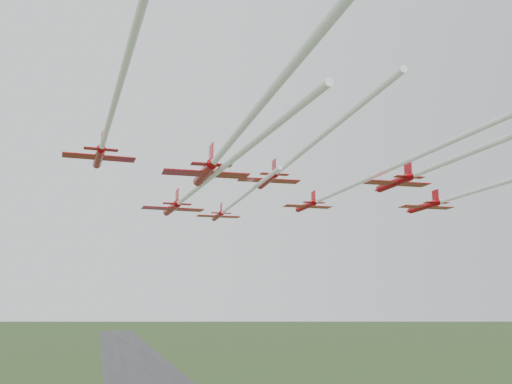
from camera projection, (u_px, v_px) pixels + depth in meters
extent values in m
cube|color=#313134|center=(146.00, 378.00, 262.12)|extent=(38.00, 900.00, 0.04)
cylinder|color=#AC030A|center=(218.00, 216.00, 105.02)|extent=(1.10, 7.58, 0.98)
cone|color=#AC030A|center=(213.00, 219.00, 109.38)|extent=(1.01, 1.62, 0.98)
cone|color=#AC030A|center=(222.00, 212.00, 100.91)|extent=(0.91, 1.08, 0.89)
ellipsoid|color=black|center=(216.00, 215.00, 106.78)|extent=(0.39, 0.85, 0.28)
cube|color=#AC030A|center=(218.00, 216.00, 104.30)|extent=(7.87, 2.44, 0.09)
cube|color=#AC030A|center=(221.00, 213.00, 101.72)|extent=(3.58, 1.13, 0.07)
cube|color=#AC030A|center=(221.00, 208.00, 102.07)|extent=(0.12, 1.60, 1.78)
cylinder|color=white|center=(246.00, 194.00, 83.71)|extent=(1.11, 35.17, 0.53)
cylinder|color=#AC030A|center=(172.00, 208.00, 88.53)|extent=(1.76, 9.12, 1.17)
cone|color=#AC030A|center=(166.00, 213.00, 93.63)|extent=(1.30, 1.99, 1.17)
cone|color=#AC030A|center=(178.00, 203.00, 83.73)|extent=(1.15, 1.35, 1.07)
ellipsoid|color=black|center=(169.00, 207.00, 90.59)|extent=(0.51, 1.04, 0.34)
cube|color=#AC030A|center=(173.00, 209.00, 87.69)|extent=(9.54, 3.38, 0.11)
cube|color=#AC030A|center=(177.00, 204.00, 84.67)|extent=(4.34, 1.56, 0.09)
cube|color=#AC030A|center=(177.00, 196.00, 85.09)|extent=(0.23, 1.92, 2.13)
cylinder|color=white|center=(226.00, 165.00, 60.33)|extent=(3.86, 49.16, 0.64)
cylinder|color=#AC030A|center=(306.00, 206.00, 93.76)|extent=(1.05, 7.62, 0.99)
cone|color=#AC030A|center=(297.00, 210.00, 98.12)|extent=(1.00, 1.62, 0.99)
cone|color=#AC030A|center=(316.00, 202.00, 89.65)|extent=(0.90, 1.08, 0.90)
ellipsoid|color=black|center=(302.00, 206.00, 95.52)|extent=(0.38, 0.85, 0.29)
cube|color=#AC030A|center=(308.00, 207.00, 93.04)|extent=(7.90, 2.39, 0.09)
cube|color=#AC030A|center=(314.00, 202.00, 90.46)|extent=(3.59, 1.10, 0.07)
cube|color=#AC030A|center=(313.00, 197.00, 90.81)|extent=(0.10, 1.61, 1.79)
cylinder|color=white|center=(402.00, 163.00, 64.58)|extent=(0.95, 52.05, 0.54)
cylinder|color=#AC030A|center=(99.00, 157.00, 72.52)|extent=(1.65, 8.66, 1.11)
cone|color=#AC030A|center=(96.00, 166.00, 77.36)|extent=(1.23, 1.89, 1.11)
cone|color=#AC030A|center=(102.00, 147.00, 67.96)|extent=(1.09, 1.28, 1.01)
ellipsoid|color=black|center=(98.00, 158.00, 74.47)|extent=(0.48, 0.99, 0.32)
cube|color=#AC030A|center=(99.00, 157.00, 71.72)|extent=(9.05, 3.19, 0.10)
cube|color=#AC030A|center=(101.00, 149.00, 68.85)|extent=(4.12, 1.47, 0.08)
cube|color=#AC030A|center=(101.00, 141.00, 69.25)|extent=(0.22, 1.82, 2.02)
cylinder|color=white|center=(121.00, 81.00, 47.30)|extent=(3.33, 43.29, 0.61)
cylinder|color=#AC030A|center=(267.00, 180.00, 78.75)|extent=(1.34, 8.19, 1.06)
cone|color=#AC030A|center=(259.00, 187.00, 83.48)|extent=(1.11, 1.76, 1.06)
cone|color=#AC030A|center=(276.00, 173.00, 74.31)|extent=(1.00, 1.18, 0.96)
ellipsoid|color=black|center=(264.00, 180.00, 80.66)|extent=(0.43, 0.92, 0.31)
cube|color=#AC030A|center=(269.00, 181.00, 77.98)|extent=(8.52, 2.79, 0.10)
cube|color=#AC030A|center=(274.00, 174.00, 75.18)|extent=(3.88, 1.28, 0.08)
cube|color=#AC030A|center=(274.00, 167.00, 75.56)|extent=(0.16, 1.73, 1.92)
cylinder|color=white|center=(323.00, 135.00, 57.38)|extent=(1.77, 34.35, 0.58)
cylinder|color=#AC030A|center=(424.00, 207.00, 86.58)|extent=(1.20, 7.86, 1.01)
cone|color=#AC030A|center=(408.00, 211.00, 91.11)|extent=(1.05, 1.68, 1.01)
cone|color=#AC030A|center=(440.00, 202.00, 82.32)|extent=(0.95, 1.13, 0.92)
ellipsoid|color=black|center=(417.00, 206.00, 88.41)|extent=(0.41, 0.88, 0.30)
cube|color=#AC030A|center=(426.00, 207.00, 85.84)|extent=(8.17, 2.59, 0.09)
cube|color=#AC030A|center=(436.00, 203.00, 83.16)|extent=(3.71, 1.19, 0.07)
cube|color=#AC030A|center=(435.00, 196.00, 83.52)|extent=(0.13, 1.66, 1.84)
cylinder|color=#AC030A|center=(204.00, 173.00, 65.77)|extent=(1.27, 9.46, 1.22)
cone|color=#AC030A|center=(197.00, 183.00, 71.20)|extent=(1.23, 2.01, 1.22)
cone|color=#AC030A|center=(213.00, 162.00, 60.65)|extent=(1.12, 1.34, 1.11)
ellipsoid|color=black|center=(201.00, 174.00, 67.97)|extent=(0.47, 1.06, 0.36)
cube|color=#AC030A|center=(206.00, 174.00, 64.87)|extent=(9.80, 2.94, 0.11)
cube|color=#AC030A|center=(211.00, 165.00, 61.66)|extent=(4.46, 1.36, 0.09)
cube|color=#AC030A|center=(211.00, 154.00, 62.10)|extent=(0.12, 2.00, 2.22)
cylinder|color=white|center=(265.00, 99.00, 41.51)|extent=(0.85, 39.12, 0.67)
cylinder|color=#AC030A|center=(394.00, 183.00, 70.38)|extent=(1.02, 7.73, 1.00)
cone|color=#AC030A|center=(377.00, 190.00, 74.82)|extent=(1.01, 1.64, 1.00)
cone|color=#AC030A|center=(413.00, 175.00, 66.20)|extent=(0.91, 1.09, 0.91)
ellipsoid|color=black|center=(387.00, 183.00, 72.17)|extent=(0.38, 0.87, 0.29)
cube|color=#AC030A|center=(397.00, 184.00, 69.65)|extent=(8.01, 2.39, 0.09)
cube|color=#AC030A|center=(409.00, 177.00, 67.02)|extent=(3.64, 1.10, 0.07)
cube|color=#AC030A|center=(408.00, 169.00, 67.38)|extent=(0.10, 1.64, 1.82)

